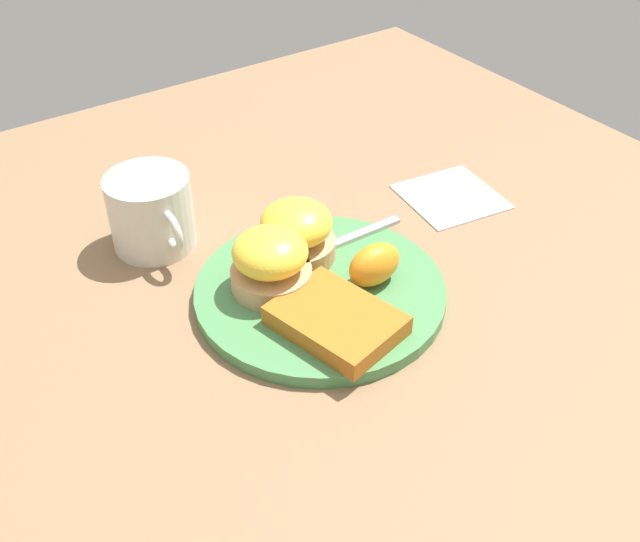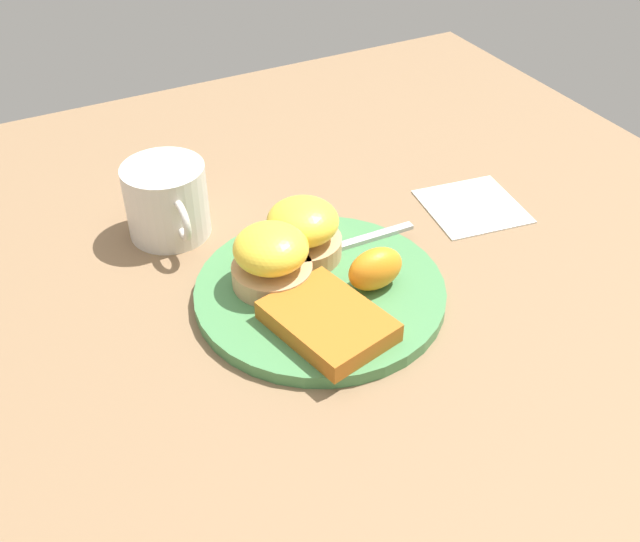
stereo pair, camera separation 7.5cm
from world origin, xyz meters
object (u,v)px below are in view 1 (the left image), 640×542
hashbrown_patty (336,320)px  fork (312,253)px  sandwich_benedict_left (297,232)px  sandwich_benedict_right (271,262)px  orange_wedge (374,265)px  cup (152,212)px

hashbrown_patty → fork: hashbrown_patty is taller
sandwich_benedict_left → sandwich_benedict_right: same height
orange_wedge → cup: size_ratio=0.50×
cup → sandwich_benedict_right: bearing=20.8°
sandwich_benedict_right → cup: bearing=-159.2°
sandwich_benedict_left → hashbrown_patty: (0.12, -0.03, -0.02)m
fork → cup: (-0.13, -0.12, 0.03)m
hashbrown_patty → fork: size_ratio=0.57×
sandwich_benedict_right → hashbrown_patty: (0.09, 0.02, -0.02)m
sandwich_benedict_right → fork: (-0.02, 0.06, -0.03)m
orange_wedge → fork: orange_wedge is taller
sandwich_benedict_left → hashbrown_patty: size_ratio=0.71×
orange_wedge → cup: 0.25m
hashbrown_patty → cup: (-0.24, -0.08, 0.02)m
sandwich_benedict_left → fork: size_ratio=0.40×
hashbrown_patty → fork: bearing=157.0°
sandwich_benedict_right → hashbrown_patty: bearing=11.1°
orange_wedge → cup: (-0.21, -0.15, 0.01)m
sandwich_benedict_left → sandwich_benedict_right: bearing=-60.5°
sandwich_benedict_right → cup: size_ratio=0.68×
sandwich_benedict_right → cup: cup is taller
hashbrown_patty → cup: 0.25m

